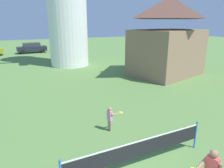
{
  "coord_description": "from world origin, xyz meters",
  "views": [
    {
      "loc": [
        -2.84,
        -2.62,
        4.6
      ],
      "look_at": [
        0.44,
        4.17,
        2.33
      ],
      "focal_mm": 32.98,
      "sensor_mm": 36.0,
      "label": 1
    }
  ],
  "objects": [
    {
      "name": "player_far",
      "position": [
        0.65,
        4.75,
        0.63
      ],
      "size": [
        0.72,
        0.37,
        1.11
      ],
      "color": "#9E937F",
      "rests_on": "ground_plane"
    },
    {
      "name": "parked_car_black",
      "position": [
        -0.01,
        32.01,
        0.81
      ],
      "size": [
        4.42,
        2.18,
        1.56
      ],
      "color": "#1E232D",
      "rests_on": "ground_plane"
    },
    {
      "name": "chapel",
      "position": [
        9.56,
        11.82,
        3.28
      ],
      "size": [
        7.26,
        6.06,
        7.6
      ],
      "color": "#937056",
      "rests_on": "ground_plane"
    },
    {
      "name": "stray_ball",
      "position": [
        3.6,
        3.22,
        0.11
      ],
      "size": [
        0.23,
        0.23,
        0.23
      ],
      "primitive_type": "sphere",
      "color": "orange",
      "rests_on": "ground_plane"
    },
    {
      "name": "parked_car_red",
      "position": [
        5.57,
        31.68,
        0.81
      ],
      "size": [
        4.4,
        2.34,
        1.56
      ],
      "color": "red",
      "rests_on": "ground_plane"
    },
    {
      "name": "tennis_net",
      "position": [
        0.44,
        2.17,
        0.68
      ],
      "size": [
        5.09,
        0.06,
        1.1
      ],
      "color": "blue",
      "rests_on": "ground_plane"
    }
  ]
}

